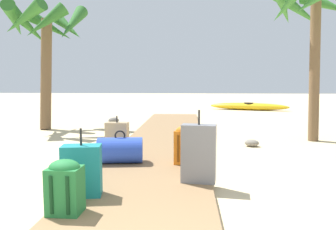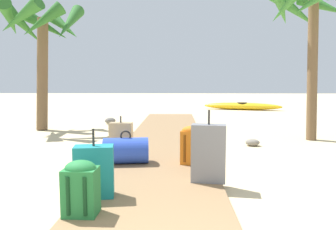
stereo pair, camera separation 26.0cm
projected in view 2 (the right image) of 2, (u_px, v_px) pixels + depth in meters
ground_plane at (163, 155)px, 5.83m from camera, size 60.00×60.00×0.00m
boardwalk at (165, 141)px, 6.91m from camera, size 1.61×10.93×0.08m
backpack_green at (81, 186)px, 2.99m from camera, size 0.31×0.27×0.51m
suitcase_tan at (121, 139)px, 5.46m from camera, size 0.38×0.20×0.65m
duffel_bag_blue at (126, 151)px, 4.90m from camera, size 0.71×0.47×0.50m
suitcase_grey at (208, 153)px, 3.99m from camera, size 0.44×0.26×0.89m
suitcase_teal at (94, 171)px, 3.47m from camera, size 0.44×0.29×0.74m
backpack_orange at (191, 144)px, 4.83m from camera, size 0.33×0.26×0.57m
palm_tree_far_right at (315, 9)px, 7.14m from camera, size 2.34×2.35×3.59m
palm_tree_near_left at (41, 32)px, 8.72m from camera, size 2.19×2.19×3.45m
kayak at (242, 106)px, 15.09m from camera, size 3.58×1.61×0.34m
rock_right_near at (253, 142)px, 6.64m from camera, size 0.31×0.26×0.14m
rock_left_near at (110, 121)px, 10.10m from camera, size 0.42×0.40×0.19m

